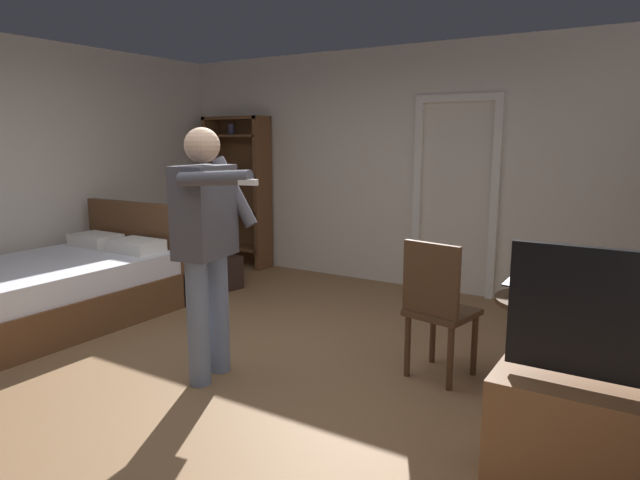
# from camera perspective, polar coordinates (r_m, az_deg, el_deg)

# --- Properties ---
(ground_plane) EXTENTS (6.65, 6.65, 0.00)m
(ground_plane) POSITION_cam_1_polar(r_m,az_deg,el_deg) (4.22, -11.02, -13.20)
(ground_plane) COLOR olive
(wall_back) EXTENTS (6.05, 0.12, 2.68)m
(wall_back) POSITION_cam_1_polar(r_m,az_deg,el_deg) (6.48, 7.57, 7.32)
(wall_back) COLOR silver
(wall_back) RESTS_ON ground_plane
(doorway_frame) EXTENTS (0.93, 0.08, 2.13)m
(doorway_frame) POSITION_cam_1_polar(r_m,az_deg,el_deg) (6.13, 13.74, 5.84)
(doorway_frame) COLOR white
(doorway_frame) RESTS_ON ground_plane
(bed) EXTENTS (1.44, 1.99, 1.02)m
(bed) POSITION_cam_1_polar(r_m,az_deg,el_deg) (5.75, -24.86, -4.40)
(bed) COLOR brown
(bed) RESTS_ON ground_plane
(bookshelf) EXTENTS (0.90, 0.32, 1.95)m
(bookshelf) POSITION_cam_1_polar(r_m,az_deg,el_deg) (7.44, -8.31, 5.47)
(bookshelf) COLOR brown
(bookshelf) RESTS_ON ground_plane
(tv_flatscreen) EXTENTS (1.11, 0.40, 1.22)m
(tv_flatscreen) POSITION_cam_1_polar(r_m,az_deg,el_deg) (2.92, 28.33, -17.60)
(tv_flatscreen) COLOR brown
(tv_flatscreen) RESTS_ON ground_plane
(side_table) EXTENTS (0.61, 0.61, 0.70)m
(side_table) POSITION_cam_1_polar(r_m,az_deg,el_deg) (3.77, 21.95, -9.05)
(side_table) COLOR #4C331E
(side_table) RESTS_ON ground_plane
(laptop) EXTENTS (0.38, 0.39, 0.15)m
(laptop) POSITION_cam_1_polar(r_m,az_deg,el_deg) (3.65, 21.53, -4.98)
(laptop) COLOR black
(laptop) RESTS_ON side_table
(bottle_on_table) EXTENTS (0.06, 0.06, 0.28)m
(bottle_on_table) POSITION_cam_1_polar(r_m,az_deg,el_deg) (3.58, 24.30, -4.41)
(bottle_on_table) COLOR #35280C
(bottle_on_table) RESTS_ON side_table
(wooden_chair) EXTENTS (0.49, 0.49, 0.99)m
(wooden_chair) POSITION_cam_1_polar(r_m,az_deg,el_deg) (3.95, 11.92, -6.48)
(wooden_chair) COLOR #4C331E
(wooden_chair) RESTS_ON ground_plane
(person_blue_shirt) EXTENTS (0.76, 0.61, 1.75)m
(person_blue_shirt) POSITION_cam_1_polar(r_m,az_deg,el_deg) (3.86, -11.53, 0.40)
(person_blue_shirt) COLOR slate
(person_blue_shirt) RESTS_ON ground_plane
(suitcase_dark) EXTENTS (0.67, 0.50, 0.37)m
(suitcase_dark) POSITION_cam_1_polar(r_m,az_deg,el_deg) (6.46, -10.87, -3.15)
(suitcase_dark) COLOR black
(suitcase_dark) RESTS_ON ground_plane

